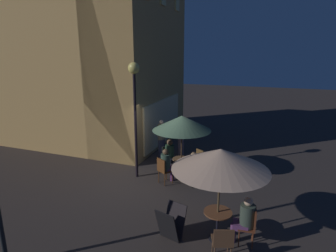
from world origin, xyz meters
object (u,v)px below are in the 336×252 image
Objects in this scene: street_lamp_near_corner at (135,91)px; cafe_table_0 at (217,220)px; patio_umbrella_0 at (221,160)px; cafe_chair_5 at (168,156)px; patron_standing_5 at (162,140)px; cafe_chair_1 at (251,224)px; patron_standing_4 at (181,136)px; cafe_chair_0 at (223,241)px; patron_seated_0 at (245,218)px; patron_seated_1 at (167,164)px; cafe_table_1 at (181,165)px; cafe_chair_4 at (198,159)px; menu_sandwich_board at (171,223)px; patron_seated_2 at (193,166)px; cafe_chair_2 at (163,169)px; cafe_chair_3 at (195,170)px; patio_umbrella_1 at (182,123)px; patron_seated_3 at (170,153)px.

cafe_table_0 is (-2.60, -3.48, -2.65)m from street_lamp_near_corner.
patio_umbrella_0 reaches higher than cafe_chair_5.
patron_standing_5 is at bearing 35.70° from patio_umbrella_0.
cafe_chair_1 is 6.02m from patron_standing_5.
patio_umbrella_0 is at bearing 105.73° from patron_standing_4.
cafe_chair_0 is 0.72× the size of patron_seated_0.
patio_umbrella_0 is at bearing -17.68° from cafe_chair_5.
street_lamp_near_corner is 3.02m from patron_standing_5.
patron_seated_0 is at bearing -84.70° from patio_umbrella_0.
patron_seated_1 reaches higher than patron_seated_0.
patron_standing_5 is at bearing -54.30° from patron_seated_0.
cafe_chair_0 reaches higher than cafe_table_0.
cafe_chair_4 reaches higher than cafe_table_1.
patron_seated_1 is at bearing 37.23° from menu_sandwich_board.
street_lamp_near_corner is at bearing 53.24° from cafe_table_0.
patron_seated_2 is at bearing -57.73° from patron_seated_0.
cafe_chair_2 is 1.10m from cafe_chair_3.
patron_seated_2 reaches higher than cafe_chair_2.
patio_umbrella_1 is 1.92× the size of patron_seated_2.
cafe_chair_1 is at bearing -97.53° from patron_seated_1.
cafe_chair_5 is (1.02, 1.35, -0.01)m from cafe_chair_3.
patio_umbrella_1 reaches higher than cafe_table_1.
menu_sandwich_board is 0.48× the size of patron_standing_4.
patio_umbrella_0 is 3.31m from patron_seated_2.
patio_umbrella_0 is 2.52× the size of cafe_chair_2.
menu_sandwich_board is 3.12m from patron_seated_1.
cafe_chair_5 reaches higher than cafe_chair_2.
cafe_table_0 is 4.30m from patron_seated_3.
street_lamp_near_corner is 3.26m from patron_seated_2.
patio_umbrella_0 is (-2.60, -3.48, -1.08)m from street_lamp_near_corner.
cafe_chair_0 is 4.07m from cafe_chair_2.
street_lamp_near_corner is 1.99m from patio_umbrella_1.
patron_standing_4 is (2.71, 1.29, 0.19)m from patron_seated_2.
street_lamp_near_corner is 3.37× the size of patron_seated_0.
street_lamp_near_corner is 3.29× the size of patron_seated_3.
cafe_chair_0 is 0.51× the size of patron_standing_5.
patio_umbrella_1 reaches higher than patron_seated_0.
cafe_chair_5 is at bearing 180.00° from patron_seated_3.
patron_standing_4 reaches higher than patron_seated_0.
street_lamp_near_corner is 2.39× the size of patron_standing_4.
patio_umbrella_1 is 1.89× the size of patron_seated_0.
menu_sandwich_board is 4.15m from cafe_chair_4.
cafe_chair_3 is at bearing 5.65° from cafe_chair_0.
cafe_table_1 is 0.78× the size of cafe_chair_2.
patio_umbrella_0 is (0.36, -1.07, 1.68)m from menu_sandwich_board.
patio_umbrella_0 is at bearing -151.38° from patron_standing_5.
street_lamp_near_corner is 5.46× the size of cafe_table_0.
cafe_chair_5 is 1.80m from patron_standing_4.
street_lamp_near_corner is 3.54m from cafe_chair_4.
patron_seated_3 reaches higher than menu_sandwich_board.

